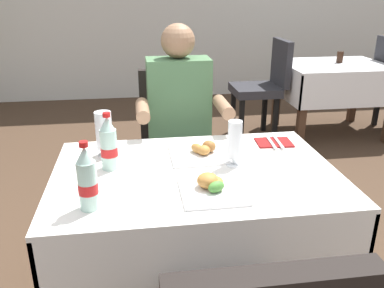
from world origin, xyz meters
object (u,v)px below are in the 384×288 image
(plate_near_camera, at_px, (212,186))
(background_table_tumbler, at_px, (340,57))
(cola_bottle_primary, at_px, (87,180))
(cola_bottle_secondary, at_px, (109,145))
(napkin_cutlery_set, at_px, (274,142))
(main_dining_table, at_px, (195,206))
(background_chair_left, at_px, (264,83))
(beer_glass_left, at_px, (235,143))
(seated_diner_far, at_px, (180,122))
(plate_far_diner, at_px, (200,152))
(background_dining_table, at_px, (333,81))
(chair_far_diner_seat, at_px, (176,141))
(beer_glass_middle, at_px, (104,133))

(plate_near_camera, height_order, background_table_tumbler, background_table_tumbler)
(cola_bottle_primary, height_order, background_table_tumbler, cola_bottle_primary)
(cola_bottle_secondary, relative_size, napkin_cutlery_set, 1.28)
(plate_near_camera, bearing_deg, main_dining_table, 99.49)
(background_chair_left, bearing_deg, napkin_cutlery_set, -106.82)
(cola_bottle_secondary, bearing_deg, cola_bottle_primary, -99.94)
(beer_glass_left, bearing_deg, background_chair_left, 68.79)
(cola_bottle_secondary, bearing_deg, main_dining_table, -11.62)
(background_chair_left, distance_m, background_table_tumbler, 0.82)
(seated_diner_far, xyz_separation_m, background_chair_left, (1.01, 1.55, -0.16))
(seated_diner_far, xyz_separation_m, plate_far_diner, (0.03, -0.53, 0.03))
(seated_diner_far, bearing_deg, beer_glass_left, -76.54)
(main_dining_table, distance_m, background_chair_left, 2.47)
(plate_near_camera, xyz_separation_m, background_chair_left, (1.00, 2.43, -0.19))
(plate_far_diner, bearing_deg, main_dining_table, -106.93)
(beer_glass_left, bearing_deg, seated_diner_far, 103.46)
(background_dining_table, bearing_deg, napkin_cutlery_set, -123.61)
(chair_far_diner_seat, xyz_separation_m, background_chair_left, (1.03, 1.45, 0.00))
(cola_bottle_primary, xyz_separation_m, background_chair_left, (1.44, 2.49, -0.28))
(main_dining_table, distance_m, background_table_tumbler, 2.93)
(cola_bottle_primary, distance_m, background_chair_left, 2.89)
(beer_glass_left, bearing_deg, cola_bottle_primary, -154.25)
(beer_glass_middle, bearing_deg, chair_far_diner_seat, 56.68)
(seated_diner_far, bearing_deg, background_table_tumbler, 41.72)
(beer_glass_middle, bearing_deg, napkin_cutlery_set, 2.55)
(cola_bottle_secondary, bearing_deg, plate_far_diner, 11.33)
(chair_far_diner_seat, bearing_deg, seated_diner_far, -82.06)
(cola_bottle_secondary, bearing_deg, beer_glass_middle, 100.74)
(chair_far_diner_seat, relative_size, background_chair_left, 1.00)
(cola_bottle_secondary, bearing_deg, seated_diner_far, 59.05)
(main_dining_table, xyz_separation_m, napkin_cutlery_set, (0.43, 0.25, 0.17))
(main_dining_table, height_order, cola_bottle_primary, cola_bottle_primary)
(plate_near_camera, relative_size, cola_bottle_primary, 0.97)
(seated_diner_far, height_order, background_table_tumbler, seated_diner_far)
(background_dining_table, bearing_deg, main_dining_table, -128.00)
(chair_far_diner_seat, distance_m, background_dining_table, 2.27)
(beer_glass_left, xyz_separation_m, cola_bottle_primary, (-0.58, -0.28, 0.01))
(main_dining_table, height_order, background_dining_table, same)
(background_dining_table, xyz_separation_m, background_table_tumbler, (0.07, 0.05, 0.23))
(seated_diner_far, relative_size, plate_far_diner, 5.01)
(napkin_cutlery_set, bearing_deg, beer_glass_middle, -177.45)
(chair_far_diner_seat, bearing_deg, cola_bottle_secondary, -116.02)
(cola_bottle_primary, bearing_deg, napkin_cutlery_set, 30.96)
(beer_glass_middle, height_order, background_table_tumbler, beer_glass_middle)
(background_table_tumbler, bearing_deg, beer_glass_left, -126.01)
(cola_bottle_primary, relative_size, napkin_cutlery_set, 1.29)
(napkin_cutlery_set, height_order, background_chair_left, background_chair_left)
(napkin_cutlery_set, bearing_deg, background_table_tumbler, 55.79)
(main_dining_table, bearing_deg, napkin_cutlery_set, 30.51)
(chair_far_diner_seat, relative_size, beer_glass_middle, 4.69)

